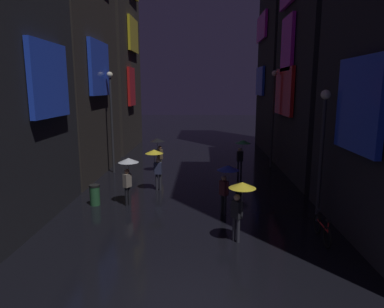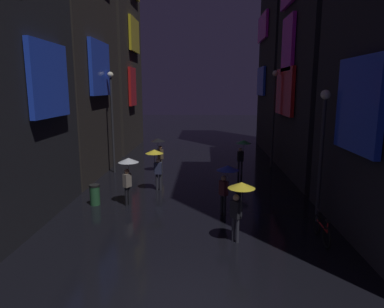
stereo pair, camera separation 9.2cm
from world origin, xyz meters
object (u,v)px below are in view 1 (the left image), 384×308
Objects in this scene: streetlamp_right_near at (322,140)px; trash_bin at (95,195)px; pedestrian_midstreet_centre_yellow at (240,195)px; streetlamp_right_far at (273,109)px; pedestrian_foreground_left_green at (242,148)px; pedestrian_far_right_clear at (128,168)px; pedestrian_near_crossing_blue at (227,176)px; pedestrian_foreground_right_black at (158,146)px; pedestrian_midstreet_left_yellow at (155,158)px; streetlamp_left_far at (111,112)px; bicycle_parked_at_storefront at (322,230)px.

trash_bin is at bearing 170.35° from streetlamp_right_near.
pedestrian_midstreet_centre_yellow is 0.34× the size of streetlamp_right_far.
pedestrian_far_right_clear is at bearing -135.52° from pedestrian_foreground_left_green.
pedestrian_near_crossing_blue and pedestrian_foreground_right_black have the same top height.
pedestrian_midstreet_left_yellow is 6.94m from pedestrian_midstreet_centre_yellow.
pedestrian_near_crossing_blue is at bearing -63.11° from pedestrian_foreground_right_black.
streetlamp_right_far reaches higher than streetlamp_right_near.
streetlamp_left_far is (-6.47, 7.09, 2.09)m from pedestrian_near_crossing_blue.
streetlamp_right_far reaches higher than pedestrian_midstreet_centre_yellow.
bicycle_parked_at_storefront is 0.36× the size of streetlamp_right_near.
pedestrian_foreground_right_black is at bearing 132.90° from streetlamp_right_near.
pedestrian_midstreet_left_yellow is 1.00× the size of pedestrian_near_crossing_blue.
pedestrian_foreground_left_green is 2.28× the size of trash_bin.
streetlamp_right_near reaches higher than bicycle_parked_at_storefront.
pedestrian_midstreet_centre_yellow is 3.13m from bicycle_parked_at_storefront.
pedestrian_midstreet_centre_yellow is 0.35× the size of streetlamp_left_far.
bicycle_parked_at_storefront is 0.30× the size of streetlamp_left_far.
pedestrian_foreground_left_green is at bearing -6.53° from pedestrian_foreground_right_black.
pedestrian_foreground_right_black is 10.59m from pedestrian_midstreet_centre_yellow.
trash_bin is at bearing 149.37° from pedestrian_midstreet_centre_yellow.
pedestrian_foreground_left_green and pedestrian_midstreet_centre_yellow have the same top height.
pedestrian_far_right_clear is 8.12m from streetlamp_right_near.
pedestrian_foreground_right_black is at bearing 112.20° from pedestrian_midstreet_centre_yellow.
pedestrian_foreground_left_green is at bearing 101.16° from bicycle_parked_at_storefront.
pedestrian_midstreet_centre_yellow is (4.54, -3.71, 0.00)m from pedestrian_far_right_clear.
streetlamp_left_far is (-3.12, 3.67, 2.09)m from pedestrian_midstreet_left_yellow.
pedestrian_midstreet_left_yellow is 3.56m from trash_bin.
pedestrian_midstreet_left_yellow and pedestrian_far_right_clear have the same top height.
pedestrian_far_right_clear is 11.15m from streetlamp_right_far.
pedestrian_foreground_right_black is at bearing 84.92° from pedestrian_far_right_clear.
pedestrian_far_right_clear is 8.26m from bicycle_parked_at_storefront.
pedestrian_midstreet_centre_yellow is 4.12m from streetlamp_right_near.
streetlamp_left_far reaches higher than pedestrian_midstreet_left_yellow.
pedestrian_foreground_left_green is at bearing 106.75° from streetlamp_right_near.
streetlamp_right_far is at bearing 68.37° from pedestrian_near_crossing_blue.
bicycle_parked_at_storefront is 13.80m from streetlamp_left_far.
pedestrian_midstreet_centre_yellow reaches higher than bicycle_parked_at_storefront.
pedestrian_far_right_clear and pedestrian_foreground_right_black have the same top height.
streetlamp_left_far is at bearing 177.42° from pedestrian_foreground_left_green.
pedestrian_foreground_right_black is at bearing 173.47° from pedestrian_foreground_left_green.
pedestrian_near_crossing_blue and pedestrian_far_right_clear have the same top height.
pedestrian_near_crossing_blue is 4.06m from bicycle_parked_at_storefront.
pedestrian_midstreet_centre_yellow is at bearing -58.41° from pedestrian_midstreet_left_yellow.
streetlamp_right_far reaches higher than pedestrian_near_crossing_blue.
pedestrian_midstreet_left_yellow is at bearing -141.45° from streetlamp_right_far.
pedestrian_far_right_clear is 1.00× the size of pedestrian_foreground_right_black.
pedestrian_near_crossing_blue is at bearing -111.63° from streetlamp_right_far.
streetlamp_left_far is at bearing -169.72° from streetlamp_right_far.
pedestrian_near_crossing_blue is at bearing 172.32° from streetlamp_right_near.
trash_bin is (-2.05, -6.22, -1.20)m from pedestrian_foreground_right_black.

